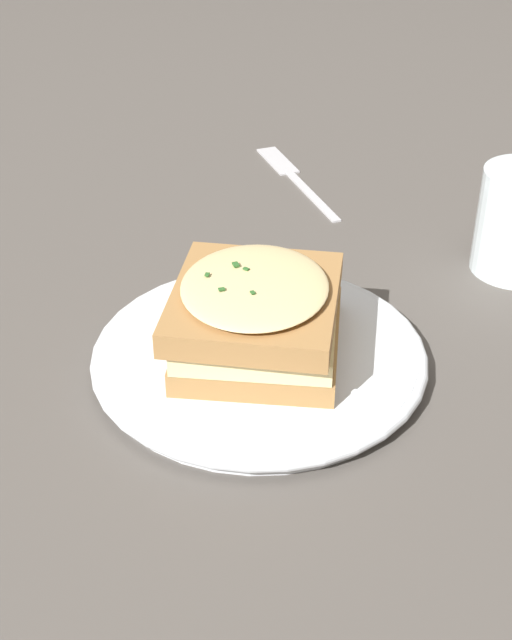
# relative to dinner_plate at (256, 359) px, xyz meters

# --- Properties ---
(ground_plane) EXTENTS (2.40, 2.40, 0.00)m
(ground_plane) POSITION_rel_dinner_plate_xyz_m (-0.00, 0.01, -0.01)
(ground_plane) COLOR #514C47
(dinner_plate) EXTENTS (0.25, 0.25, 0.02)m
(dinner_plate) POSITION_rel_dinner_plate_xyz_m (0.00, 0.00, 0.00)
(dinner_plate) COLOR white
(dinner_plate) RESTS_ON ground_plane
(sandwich) EXTENTS (0.17, 0.16, 0.06)m
(sandwich) POSITION_rel_dinner_plate_xyz_m (0.00, 0.00, 0.04)
(sandwich) COLOR #A37542
(sandwich) RESTS_ON dinner_plate
(fork) EXTENTS (0.11, 0.17, 0.00)m
(fork) POSITION_rel_dinner_plate_xyz_m (-0.30, -0.18, -0.01)
(fork) COLOR silver
(fork) RESTS_ON ground_plane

